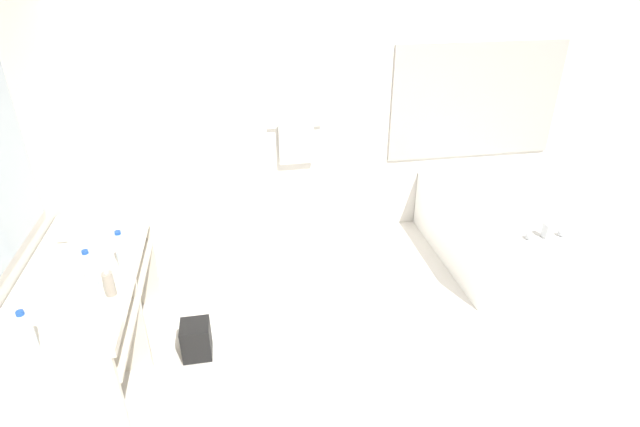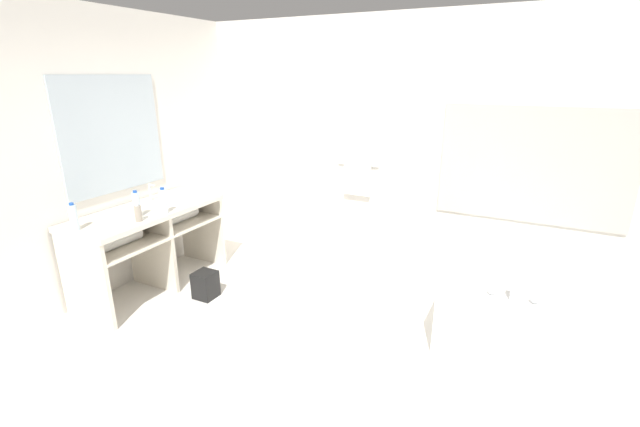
{
  "view_description": "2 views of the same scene",
  "coord_description": "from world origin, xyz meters",
  "px_view_note": "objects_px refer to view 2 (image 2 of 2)",
  "views": [
    {
      "loc": [
        -0.87,
        -2.21,
        2.56
      ],
      "look_at": [
        -0.26,
        1.15,
        0.75
      ],
      "focal_mm": 28.0,
      "sensor_mm": 36.0,
      "label": 1
    },
    {
      "loc": [
        1.45,
        -2.26,
        2.1
      ],
      "look_at": [
        -0.28,
        1.16,
        0.85
      ],
      "focal_mm": 24.0,
      "sensor_mm": 36.0,
      "label": 2
    }
  ],
  "objects_px": {
    "water_bottle_1": "(74,217)",
    "water_bottle_2": "(164,201)",
    "waste_bin": "(205,285)",
    "bathtub": "(513,291)",
    "water_bottle_3": "(137,204)",
    "soap_dispenser": "(138,213)"
  },
  "relations": [
    {
      "from": "water_bottle_1",
      "to": "water_bottle_2",
      "type": "relative_size",
      "value": 0.96
    },
    {
      "from": "water_bottle_1",
      "to": "water_bottle_2",
      "type": "distance_m",
      "value": 0.75
    },
    {
      "from": "water_bottle_2",
      "to": "waste_bin",
      "type": "distance_m",
      "value": 0.9
    },
    {
      "from": "water_bottle_2",
      "to": "waste_bin",
      "type": "xyz_separation_m",
      "value": [
        0.34,
        0.09,
        -0.83
      ]
    },
    {
      "from": "bathtub",
      "to": "water_bottle_1",
      "type": "distance_m",
      "value": 3.79
    },
    {
      "from": "waste_bin",
      "to": "water_bottle_3",
      "type": "bearing_deg",
      "value": -150.75
    },
    {
      "from": "water_bottle_1",
      "to": "bathtub",
      "type": "bearing_deg",
      "value": 25.37
    },
    {
      "from": "water_bottle_2",
      "to": "soap_dispenser",
      "type": "bearing_deg",
      "value": -96.52
    },
    {
      "from": "water_bottle_1",
      "to": "water_bottle_2",
      "type": "bearing_deg",
      "value": 64.55
    },
    {
      "from": "bathtub",
      "to": "water_bottle_2",
      "type": "distance_m",
      "value": 3.25
    },
    {
      "from": "water_bottle_2",
      "to": "water_bottle_3",
      "type": "distance_m",
      "value": 0.23
    },
    {
      "from": "water_bottle_3",
      "to": "soap_dispenser",
      "type": "xyz_separation_m",
      "value": [
        0.11,
        -0.09,
        -0.04
      ]
    },
    {
      "from": "water_bottle_3",
      "to": "waste_bin",
      "type": "relative_size",
      "value": 0.94
    },
    {
      "from": "water_bottle_1",
      "to": "water_bottle_3",
      "type": "xyz_separation_m",
      "value": [
        0.18,
        0.49,
        0.0
      ]
    },
    {
      "from": "water_bottle_1",
      "to": "waste_bin",
      "type": "relative_size",
      "value": 0.91
    },
    {
      "from": "water_bottle_3",
      "to": "soap_dispenser",
      "type": "height_order",
      "value": "water_bottle_3"
    },
    {
      "from": "waste_bin",
      "to": "soap_dispenser",
      "type": "bearing_deg",
      "value": -136.04
    },
    {
      "from": "water_bottle_2",
      "to": "water_bottle_3",
      "type": "xyz_separation_m",
      "value": [
        -0.14,
        -0.19,
        -0.0
      ]
    },
    {
      "from": "water_bottle_1",
      "to": "water_bottle_3",
      "type": "distance_m",
      "value": 0.52
    },
    {
      "from": "waste_bin",
      "to": "bathtub",
      "type": "bearing_deg",
      "value": 17.17
    },
    {
      "from": "water_bottle_1",
      "to": "soap_dispenser",
      "type": "bearing_deg",
      "value": 54.17
    },
    {
      "from": "bathtub",
      "to": "waste_bin",
      "type": "distance_m",
      "value": 2.84
    }
  ]
}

